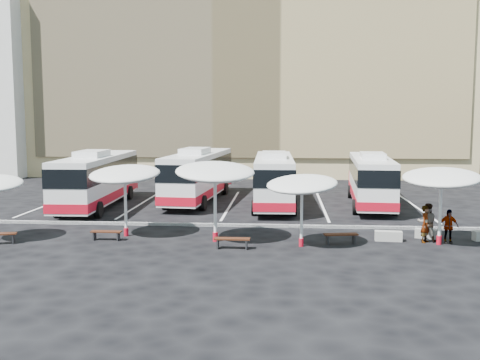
# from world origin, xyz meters

# --- Properties ---
(ground) EXTENTS (120.00, 120.00, 0.00)m
(ground) POSITION_xyz_m (0.00, 0.00, 0.00)
(ground) COLOR black
(ground) RESTS_ON ground
(sandstone_building) EXTENTS (42.00, 18.25, 29.60)m
(sandstone_building) POSITION_xyz_m (0.00, 31.87, 12.63)
(sandstone_building) COLOR tan
(sandstone_building) RESTS_ON ground
(curb_divider) EXTENTS (34.00, 0.25, 0.15)m
(curb_divider) POSITION_xyz_m (0.00, 0.50, 0.07)
(curb_divider) COLOR black
(curb_divider) RESTS_ON ground
(bay_lines) EXTENTS (24.15, 12.00, 0.01)m
(bay_lines) POSITION_xyz_m (0.00, 8.00, 0.01)
(bay_lines) COLOR white
(bay_lines) RESTS_ON ground
(bus_0) EXTENTS (2.97, 11.71, 3.69)m
(bus_0) POSITION_xyz_m (-8.42, 6.23, 1.89)
(bus_0) COLOR silver
(bus_0) RESTS_ON ground
(bus_1) EXTENTS (3.47, 11.84, 3.70)m
(bus_1) POSITION_xyz_m (-2.35, 9.30, 1.89)
(bus_1) COLOR silver
(bus_1) RESTS_ON ground
(bus_2) EXTENTS (2.83, 11.31, 3.57)m
(bus_2) POSITION_xyz_m (2.84, 7.69, 1.83)
(bus_2) COLOR silver
(bus_2) RESTS_ON ground
(bus_3) EXTENTS (3.15, 11.23, 3.52)m
(bus_3) POSITION_xyz_m (9.14, 8.26, 1.80)
(bus_3) COLOR silver
(bus_3) RESTS_ON ground
(sunshade_1) EXTENTS (3.78, 3.82, 3.56)m
(sunshade_1) POSITION_xyz_m (-4.16, -2.23, 3.02)
(sunshade_1) COLOR silver
(sunshade_1) RESTS_ON ground
(sunshade_2) EXTENTS (4.47, 4.50, 3.83)m
(sunshade_2) POSITION_xyz_m (0.33, -3.08, 3.25)
(sunshade_2) COLOR silver
(sunshade_2) RESTS_ON ground
(sunshade_3) EXTENTS (4.17, 4.19, 3.30)m
(sunshade_3) POSITION_xyz_m (4.29, -3.78, 2.81)
(sunshade_3) COLOR silver
(sunshade_3) RESTS_ON ground
(sunshade_4) EXTENTS (4.41, 4.44, 3.60)m
(sunshade_4) POSITION_xyz_m (10.56, -2.90, 3.06)
(sunshade_4) COLOR silver
(sunshade_4) RESTS_ON ground
(wood_bench_1) EXTENTS (1.45, 0.40, 0.44)m
(wood_bench_1) POSITION_xyz_m (-4.83, -3.23, 0.34)
(wood_bench_1) COLOR black
(wood_bench_1) RESTS_ON ground
(wood_bench_2) EXTENTS (1.58, 0.43, 0.48)m
(wood_bench_2) POSITION_xyz_m (1.24, -4.49, 0.37)
(wood_bench_2) COLOR black
(wood_bench_2) RESTS_ON ground
(wood_bench_3) EXTENTS (1.59, 0.68, 0.47)m
(wood_bench_3) POSITION_xyz_m (6.11, -3.12, 0.36)
(wood_bench_3) COLOR black
(wood_bench_3) RESTS_ON ground
(conc_bench_0) EXTENTS (1.27, 0.53, 0.47)m
(conc_bench_0) POSITION_xyz_m (8.40, -2.34, 0.23)
(conc_bench_0) COLOR gray
(conc_bench_0) RESTS_ON ground
(conc_bench_1) EXTENTS (1.26, 0.72, 0.45)m
(conc_bench_1) POSITION_xyz_m (10.39, -1.62, 0.22)
(conc_bench_1) COLOR gray
(conc_bench_1) RESTS_ON ground
(passenger_0) EXTENTS (0.71, 0.75, 1.72)m
(passenger_0) POSITION_xyz_m (10.04, -2.53, 0.86)
(passenger_0) COLOR black
(passenger_0) RESTS_ON ground
(passenger_1) EXTENTS (0.98, 0.82, 1.80)m
(passenger_1) POSITION_xyz_m (10.16, -2.33, 0.90)
(passenger_1) COLOR black
(passenger_1) RESTS_ON ground
(passenger_2) EXTENTS (0.94, 0.42, 1.59)m
(passenger_2) POSITION_xyz_m (11.02, -2.64, 0.79)
(passenger_2) COLOR black
(passenger_2) RESTS_ON ground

